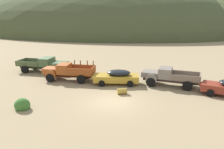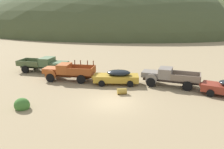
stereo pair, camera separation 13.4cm
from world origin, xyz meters
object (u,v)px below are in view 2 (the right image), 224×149
truck_weathered_green (47,64)px  car_mustard (115,77)px  oil_drum_tipped (122,91)px  truck_oxide_orange (66,72)px  truck_primer_gray (166,76)px

truck_weathered_green → car_mustard: bearing=-18.5°
truck_weathered_green → car_mustard: size_ratio=1.24×
car_mustard → oil_drum_tipped: size_ratio=5.15×
car_mustard → truck_oxide_orange: bearing=-12.6°
truck_oxide_orange → oil_drum_tipped: bearing=153.3°
car_mustard → oil_drum_tipped: 3.19m
truck_oxide_orange → oil_drum_tipped: size_ratio=5.79×
truck_primer_gray → oil_drum_tipped: 5.47m
truck_primer_gray → oil_drum_tipped: bearing=49.4°
car_mustard → oil_drum_tipped: bearing=104.2°
truck_weathered_green → truck_oxide_orange: truck_oxide_orange is taller
truck_oxide_orange → truck_primer_gray: 11.10m
truck_weathered_green → truck_oxide_orange: 4.91m
truck_weathered_green → truck_primer_gray: bearing=-9.5°
car_mustard → truck_primer_gray: 5.42m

